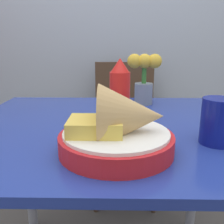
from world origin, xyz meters
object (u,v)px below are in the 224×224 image
ketchup_bottle (120,91)px  flower_vase (144,76)px  drink_cup (218,123)px  chair_far_window (124,117)px  food_basket (121,129)px

ketchup_bottle → flower_vase: (0.11, 0.26, 0.02)m
drink_cup → flower_vase: bearing=108.2°
chair_far_window → flower_vase: (0.07, -0.51, 0.34)m
ketchup_bottle → drink_cup: (0.26, -0.21, -0.05)m
food_basket → ketchup_bottle: bearing=90.2°
drink_cup → food_basket: bearing=-167.0°
chair_far_window → flower_vase: 0.62m
food_basket → drink_cup: (0.26, 0.06, -0.00)m
ketchup_bottle → flower_vase: size_ratio=0.98×
chair_far_window → drink_cup: (0.22, -0.98, 0.27)m
food_basket → drink_cup: bearing=13.0°
food_basket → ketchup_bottle: 0.27m
chair_far_window → food_basket: size_ratio=3.10×
ketchup_bottle → drink_cup: size_ratio=0.97×
chair_far_window → ketchup_bottle: (-0.04, -0.77, 0.32)m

